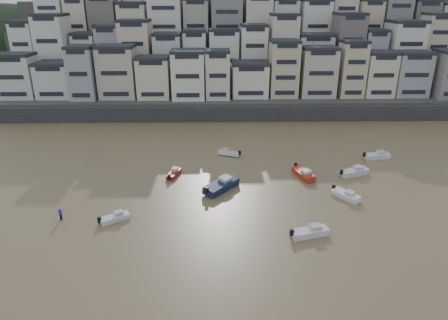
{
  "coord_description": "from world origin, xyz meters",
  "views": [
    {
      "loc": [
        3.02,
        -26.16,
        26.74
      ],
      "look_at": [
        4.14,
        30.0,
        4.0
      ],
      "focal_mm": 32.0,
      "sensor_mm": 36.0,
      "label": 1
    }
  ],
  "objects_px": {
    "boat_j": "(115,217)",
    "boat_c": "(221,184)",
    "boat_g": "(377,155)",
    "boat_h": "(229,152)",
    "person_blue": "(60,214)",
    "boat_a": "(310,231)",
    "boat_b": "(346,194)",
    "boat_d": "(354,171)",
    "person_pink": "(310,174)",
    "boat_e": "(303,173)",
    "boat_f": "(174,173)"
  },
  "relations": [
    {
      "from": "boat_g",
      "to": "person_blue",
      "type": "relative_size",
      "value": 2.96
    },
    {
      "from": "boat_b",
      "to": "boat_f",
      "type": "bearing_deg",
      "value": -143.48
    },
    {
      "from": "boat_e",
      "to": "person_blue",
      "type": "height_order",
      "value": "person_blue"
    },
    {
      "from": "boat_g",
      "to": "boat_j",
      "type": "distance_m",
      "value": 46.99
    },
    {
      "from": "boat_a",
      "to": "person_pink",
      "type": "xyz_separation_m",
      "value": [
        3.69,
        16.55,
        0.18
      ]
    },
    {
      "from": "boat_c",
      "to": "boat_a",
      "type": "bearing_deg",
      "value": -100.83
    },
    {
      "from": "boat_h",
      "to": "boat_b",
      "type": "xyz_separation_m",
      "value": [
        16.31,
        -17.4,
        0.04
      ]
    },
    {
      "from": "boat_c",
      "to": "boat_b",
      "type": "xyz_separation_m",
      "value": [
        17.9,
        -3.08,
        -0.32
      ]
    },
    {
      "from": "boat_j",
      "to": "boat_a",
      "type": "height_order",
      "value": "boat_a"
    },
    {
      "from": "boat_g",
      "to": "boat_h",
      "type": "bearing_deg",
      "value": 167.27
    },
    {
      "from": "boat_a",
      "to": "person_blue",
      "type": "height_order",
      "value": "person_blue"
    },
    {
      "from": "boat_c",
      "to": "person_blue",
      "type": "xyz_separation_m",
      "value": [
        -21.01,
        -8.28,
        -0.09
      ]
    },
    {
      "from": "boat_f",
      "to": "boat_h",
      "type": "distance_m",
      "value": 12.95
    },
    {
      "from": "boat_c",
      "to": "boat_d",
      "type": "distance_m",
      "value": 22.33
    },
    {
      "from": "boat_g",
      "to": "boat_b",
      "type": "distance_m",
      "value": 18.39
    },
    {
      "from": "boat_j",
      "to": "boat_b",
      "type": "xyz_separation_m",
      "value": [
        31.85,
        5.62,
        0.07
      ]
    },
    {
      "from": "boat_h",
      "to": "boat_b",
      "type": "bearing_deg",
      "value": 156.23
    },
    {
      "from": "boat_f",
      "to": "boat_a",
      "type": "xyz_separation_m",
      "value": [
        18.21,
        -17.99,
        0.13
      ]
    },
    {
      "from": "boat_c",
      "to": "person_pink",
      "type": "relative_size",
      "value": 4.06
    },
    {
      "from": "boat_j",
      "to": "boat_f",
      "type": "xyz_separation_m",
      "value": [
        6.29,
        13.96,
        -0.0
      ]
    },
    {
      "from": "boat_f",
      "to": "boat_a",
      "type": "distance_m",
      "value": 25.6
    },
    {
      "from": "boat_e",
      "to": "boat_d",
      "type": "bearing_deg",
      "value": 76.27
    },
    {
      "from": "boat_e",
      "to": "boat_a",
      "type": "distance_m",
      "value": 17.39
    },
    {
      "from": "boat_j",
      "to": "boat_c",
      "type": "bearing_deg",
      "value": -0.04
    },
    {
      "from": "boat_f",
      "to": "boat_h",
      "type": "xyz_separation_m",
      "value": [
        9.25,
        9.06,
        0.03
      ]
    },
    {
      "from": "boat_f",
      "to": "person_blue",
      "type": "height_order",
      "value": "person_blue"
    },
    {
      "from": "boat_c",
      "to": "boat_d",
      "type": "height_order",
      "value": "boat_c"
    },
    {
      "from": "boat_g",
      "to": "person_pink",
      "type": "bearing_deg",
      "value": -157.11
    },
    {
      "from": "boat_b",
      "to": "person_blue",
      "type": "bearing_deg",
      "value": -117.79
    },
    {
      "from": "boat_c",
      "to": "boat_e",
      "type": "relative_size",
      "value": 1.29
    },
    {
      "from": "boat_d",
      "to": "boat_j",
      "type": "height_order",
      "value": "boat_d"
    },
    {
      "from": "boat_h",
      "to": "boat_j",
      "type": "bearing_deg",
      "value": 79.06
    },
    {
      "from": "boat_d",
      "to": "person_pink",
      "type": "bearing_deg",
      "value": 167.7
    },
    {
      "from": "boat_c",
      "to": "boat_a",
      "type": "relative_size",
      "value": 1.38
    },
    {
      "from": "person_pink",
      "to": "boat_h",
      "type": "bearing_deg",
      "value": 140.29
    },
    {
      "from": "boat_g",
      "to": "boat_f",
      "type": "xyz_separation_m",
      "value": [
        -35.81,
        -6.93,
        -0.14
      ]
    },
    {
      "from": "boat_c",
      "to": "boat_f",
      "type": "xyz_separation_m",
      "value": [
        -7.66,
        5.26,
        -0.4
      ]
    },
    {
      "from": "boat_c",
      "to": "person_blue",
      "type": "relative_size",
      "value": 4.06
    },
    {
      "from": "boat_g",
      "to": "boat_h",
      "type": "xyz_separation_m",
      "value": [
        -26.55,
        2.13,
        -0.11
      ]
    },
    {
      "from": "boat_d",
      "to": "person_pink",
      "type": "distance_m",
      "value": 7.61
    },
    {
      "from": "boat_j",
      "to": "boat_b",
      "type": "height_order",
      "value": "boat_b"
    },
    {
      "from": "boat_g",
      "to": "boat_e",
      "type": "relative_size",
      "value": 0.94
    },
    {
      "from": "boat_d",
      "to": "boat_b",
      "type": "xyz_separation_m",
      "value": [
        -3.83,
        -8.18,
        -0.1
      ]
    },
    {
      "from": "boat_g",
      "to": "boat_e",
      "type": "distance_m",
      "value": 16.77
    },
    {
      "from": "boat_c",
      "to": "person_blue",
      "type": "distance_m",
      "value": 22.59
    },
    {
      "from": "boat_g",
      "to": "boat_e",
      "type": "height_order",
      "value": "boat_e"
    },
    {
      "from": "boat_d",
      "to": "boat_e",
      "type": "bearing_deg",
      "value": 162.45
    },
    {
      "from": "boat_b",
      "to": "boat_j",
      "type": "bearing_deg",
      "value": -115.4
    },
    {
      "from": "boat_g",
      "to": "boat_h",
      "type": "height_order",
      "value": "boat_g"
    },
    {
      "from": "boat_d",
      "to": "boat_b",
      "type": "bearing_deg",
      "value": -137.08
    }
  ]
}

